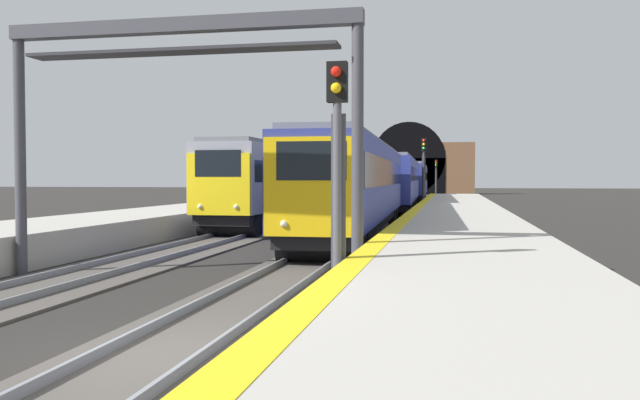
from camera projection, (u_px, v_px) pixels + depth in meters
The scene contains 11 objects.
ground_plane at pixel (158, 359), 9.08m from camera, with size 320.00×320.00×0.00m, color #282623.
platform_right at pixel (477, 338), 8.21m from camera, with size 112.00×4.53×1.01m, color #ADA89E.
platform_right_edge_strip at pixel (320, 293), 8.59m from camera, with size 112.00×0.50×0.01m, color yellow.
track_main_line at pixel (158, 356), 9.08m from camera, with size 160.00×2.68×0.21m.
train_main_approaching at pixel (396, 181), 48.64m from camera, with size 63.78×3.32×4.08m.
train_adjacent_platform at pixel (316, 180), 44.49m from camera, with size 37.61×3.04×4.21m.
railway_signal_near at pixel (337, 165), 12.16m from camera, with size 0.39×0.38×4.68m.
railway_signal_mid at pixel (424, 167), 50.37m from camera, with size 0.39×0.38×5.62m.
railway_signal_far at pixel (436, 174), 92.37m from camera, with size 0.39×0.38×5.13m.
overhead_signal_gantry at pixel (179, 79), 15.92m from camera, with size 0.70×9.09×6.42m.
tunnel_portal at pixel (409, 168), 103.09m from camera, with size 2.80×20.27×11.35m.
Camera 1 is at (-8.38, -4.00, 2.52)m, focal length 36.60 mm.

